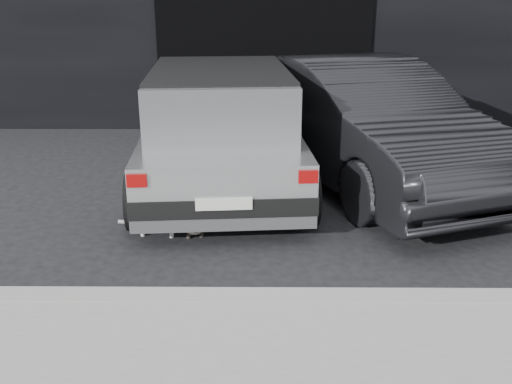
{
  "coord_description": "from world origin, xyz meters",
  "views": [
    {
      "loc": [
        0.93,
        -6.95,
        2.63
      ],
      "look_at": [
        0.89,
        -1.37,
        0.62
      ],
      "focal_mm": 40.0,
      "sensor_mm": 36.0,
      "label": 1
    }
  ],
  "objects_px": {
    "silver_hatchback": "(220,123)",
    "cat_siamese": "(193,222)",
    "cat_white": "(161,219)",
    "second_car": "(363,122)"
  },
  "relations": [
    {
      "from": "silver_hatchback",
      "to": "cat_siamese",
      "type": "distance_m",
      "value": 1.86
    },
    {
      "from": "silver_hatchback",
      "to": "cat_siamese",
      "type": "relative_size",
      "value": 5.5
    },
    {
      "from": "cat_siamese",
      "to": "second_car",
      "type": "bearing_deg",
      "value": -153.92
    },
    {
      "from": "silver_hatchback",
      "to": "cat_white",
      "type": "xyz_separation_m",
      "value": [
        -0.56,
        -1.71,
        -0.71
      ]
    },
    {
      "from": "cat_white",
      "to": "second_car",
      "type": "bearing_deg",
      "value": 134.15
    },
    {
      "from": "second_car",
      "to": "cat_white",
      "type": "bearing_deg",
      "value": -161.69
    },
    {
      "from": "cat_siamese",
      "to": "cat_white",
      "type": "relative_size",
      "value": 0.99
    },
    {
      "from": "silver_hatchback",
      "to": "second_car",
      "type": "height_order",
      "value": "second_car"
    },
    {
      "from": "second_car",
      "to": "cat_white",
      "type": "height_order",
      "value": "second_car"
    },
    {
      "from": "cat_siamese",
      "to": "silver_hatchback",
      "type": "bearing_deg",
      "value": -112.75
    }
  ]
}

